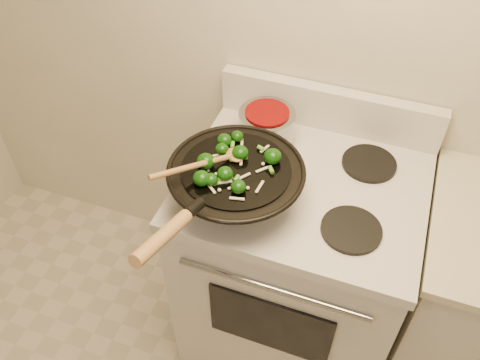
% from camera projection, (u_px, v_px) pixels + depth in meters
% --- Properties ---
extents(stove, '(0.78, 0.67, 1.08)m').
position_uv_depth(stove, '(294.00, 263.00, 1.96)').
color(stove, silver).
rests_on(stove, ground).
extents(wok, '(0.41, 0.68, 0.27)m').
position_uv_depth(wok, '(235.00, 183.00, 1.52)').
color(wok, black).
rests_on(wok, stove).
extents(stirfry, '(0.23, 0.26, 0.05)m').
position_uv_depth(stirfry, '(229.00, 162.00, 1.47)').
color(stirfry, '#0E3A08').
rests_on(stirfry, wok).
extents(wooden_spoon, '(0.21, 0.27, 0.08)m').
position_uv_depth(wooden_spoon, '(212.00, 161.00, 1.46)').
color(wooden_spoon, '#A37440').
rests_on(wooden_spoon, wok).
extents(saucepan, '(0.19, 0.31, 0.11)m').
position_uv_depth(saucepan, '(266.00, 125.00, 1.72)').
color(saucepan, '#92969A').
rests_on(saucepan, stove).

